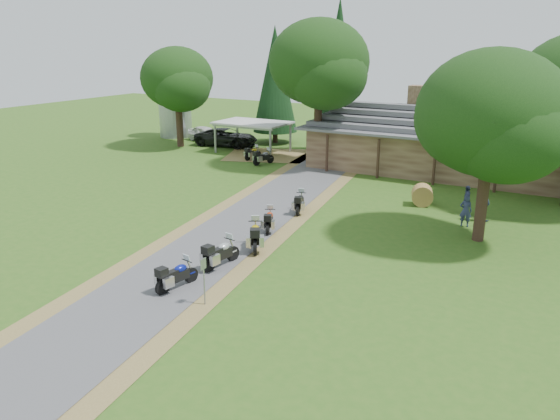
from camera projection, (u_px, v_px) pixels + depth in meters
The scene contains 24 objects.
ground at pixel (184, 266), 24.03m from camera, with size 120.00×120.00×0.00m, color #305B19.
driveway at pixel (227, 237), 27.60m from camera, with size 46.00×46.00×0.00m, color #49494B.
lodge at pixel (451, 139), 40.53m from camera, with size 21.40×9.40×4.90m, color brown, non-canonical shape.
silo at pixel (175, 104), 55.25m from camera, with size 3.26×3.26×6.62m, color gray.
carport at pixel (253, 137), 47.93m from camera, with size 6.21×4.14×2.69m, color silver, non-canonical shape.
car_white_sedan at pixel (205, 132), 53.20m from camera, with size 5.59×2.36×1.86m, color silver.
car_dark_suv at pixel (226, 133), 50.85m from camera, with size 6.40×2.72×2.45m, color black.
motorcycle_row_a at pixel (177, 274), 21.68m from camera, with size 1.86×0.61×1.27m, color navy, non-canonical shape.
motorcycle_row_b at pixel (221, 252), 23.80m from camera, with size 2.00×0.65×1.37m, color #A3A7AB, non-canonical shape.
motorcycle_row_c at pixel (255, 234), 25.84m from camera, with size 2.12×0.69×1.45m, color #C4A708, non-canonical shape.
motorcycle_row_d at pixel (269, 219), 28.32m from camera, with size 1.80×0.59×1.23m, color red, non-canonical shape.
motorcycle_row_e at pixel (300, 202), 31.37m from camera, with size 1.84×0.60×1.26m, color black, non-canonical shape.
motorcycle_carport_a at pixel (253, 152), 45.33m from camera, with size 1.70×0.55×1.16m, color gold, non-canonical shape.
motorcycle_carport_b at pixel (264, 156), 43.47m from camera, with size 1.86×0.61×1.27m, color slate, non-canonical shape.
person_a at pixel (466, 208), 28.86m from camera, with size 0.57×0.41×2.02m, color navy.
person_b at pixel (483, 201), 29.83m from camera, with size 0.61×0.44×2.15m, color navy.
person_c at pixel (467, 197), 31.03m from camera, with size 0.55×0.40×1.93m, color navy.
hay_bale at pixel (422, 195), 32.71m from camera, with size 1.25×1.25×1.15m, color olive.
sign_post at pixel (204, 282), 20.25m from camera, with size 0.34×0.06×1.89m, color gray, non-canonical shape.
oak_lodge_left at pixel (319, 83), 41.19m from camera, with size 7.54×7.54×12.83m, color black, non-canonical shape.
oak_driveway at pixel (489, 139), 25.65m from camera, with size 7.03×7.03×10.13m, color black, non-canonical shape.
oak_silo at pixel (178, 91), 49.53m from camera, with size 6.54×6.54×10.08m, color black, non-canonical shape.
cedar_near at pixel (338, 77), 46.77m from camera, with size 3.99×3.99×12.96m, color black.
cedar_far at pixel (275, 85), 51.27m from camera, with size 4.23×4.23×10.87m, color black.
Camera 1 is at (14.48, -17.34, 9.54)m, focal length 35.00 mm.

